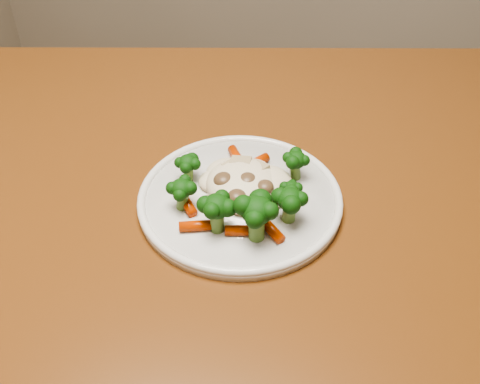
# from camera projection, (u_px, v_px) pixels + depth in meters

# --- Properties ---
(dining_table) EXTENTS (1.23, 0.97, 0.75)m
(dining_table) POSITION_uv_depth(u_px,v_px,m) (262.00, 251.00, 0.82)
(dining_table) COLOR brown
(dining_table) RESTS_ON ground
(plate) EXTENTS (0.24, 0.24, 0.01)m
(plate) POSITION_uv_depth(u_px,v_px,m) (240.00, 201.00, 0.72)
(plate) COLOR white
(plate) RESTS_ON dining_table
(meal) EXTENTS (0.17, 0.17, 0.05)m
(meal) POSITION_uv_depth(u_px,v_px,m) (244.00, 192.00, 0.69)
(meal) COLOR beige
(meal) RESTS_ON plate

